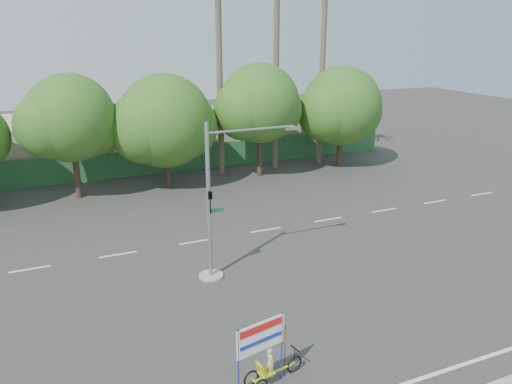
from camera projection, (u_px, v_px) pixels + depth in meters
name	position (u px, v px, depth m)	size (l,w,h in m)	color
ground	(302.00, 309.00, 19.88)	(120.00, 120.00, 0.00)	#33302D
fence	(170.00, 160.00, 38.34)	(38.00, 0.08, 2.00)	#336B3D
building_left	(27.00, 147.00, 38.21)	(12.00, 8.00, 4.00)	#BDB496
building_right	(244.00, 131.00, 45.01)	(14.00, 8.00, 3.60)	#BDB496
tree_left	(70.00, 121.00, 31.38)	(6.66, 5.60, 8.07)	#473828
tree_center	(165.00, 124.00, 33.81)	(7.62, 6.40, 7.85)	#473828
tree_right	(259.00, 106.00, 36.19)	(6.90, 5.80, 8.36)	#473828
tree_far_right	(341.00, 109.00, 39.00)	(7.38, 6.20, 7.94)	#473828
palm_tall	(277.00, 31.00, 36.63)	(3.73, 3.79, 17.45)	#70604C
palm_mid	(323.00, 45.00, 38.46)	(3.73, 3.79, 15.45)	#70604C
palm_short	(219.00, 54.00, 35.45)	(3.73, 3.79, 14.45)	#70604C
traffic_signal	(216.00, 215.00, 21.63)	(4.72, 1.10, 7.00)	gray
trike_billboard	(267.00, 358.00, 15.33)	(2.47, 0.86, 2.47)	black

